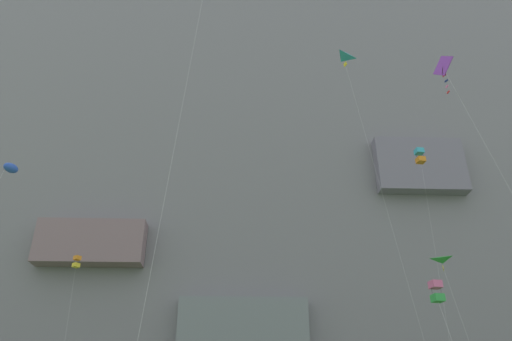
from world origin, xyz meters
TOP-DOWN VIEW (x-y plane):
  - cliff_face at (0.01, 66.73)m, footprint 180.00×23.92m
  - kite_box_upper_mid at (11.49, 19.95)m, footprint 0.98×5.20m
  - kite_box_upper_right at (-17.22, 39.04)m, footprint 1.84×3.04m
  - kite_box_mid_center at (18.54, 35.05)m, footprint 2.24×3.26m
  - kite_delta_high_center at (14.19, 24.31)m, footprint 2.01×2.20m
  - kite_delta_mid_right at (9.25, 27.63)m, footprint 4.19×5.96m
  - kite_diamond_mid_left at (13.25, 16.18)m, footprint 2.59×6.31m

SIDE VIEW (x-z plane):
  - kite_box_upper_mid at x=11.49m, z-range 4.50..14.88m
  - kite_delta_high_center at x=14.19m, z-range 5.65..18.30m
  - kite_box_upper_right at x=-17.22m, z-range 8.21..26.03m
  - kite_diamond_mid_left at x=13.25m, z-range 11.09..36.70m
  - kite_box_mid_center at x=18.54m, z-range 13.55..42.49m
  - kite_delta_mid_right at x=9.25m, z-range 16.01..50.20m
  - cliff_face at x=0.01m, z-range -0.07..81.98m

